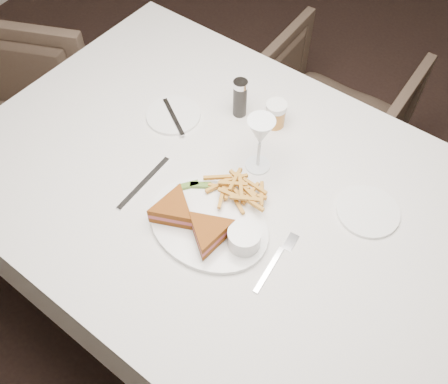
% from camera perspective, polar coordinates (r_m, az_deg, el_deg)
% --- Properties ---
extents(ground, '(5.00, 5.00, 0.00)m').
position_cam_1_polar(ground, '(2.02, 10.81, -11.21)').
color(ground, black).
rests_on(ground, ground).
extents(table, '(1.57, 1.12, 0.75)m').
position_cam_1_polar(table, '(1.63, 0.95, -7.56)').
color(table, silver).
rests_on(table, ground).
extents(chair_far, '(0.61, 0.57, 0.60)m').
position_cam_1_polar(chair_far, '(2.19, 11.86, 9.28)').
color(chair_far, '#49382C').
rests_on(chair_far, ground).
extents(table_setting, '(0.78, 0.61, 0.18)m').
position_cam_1_polar(table_setting, '(1.27, 0.34, 0.19)').
color(table_setting, white).
rests_on(table_setting, table).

